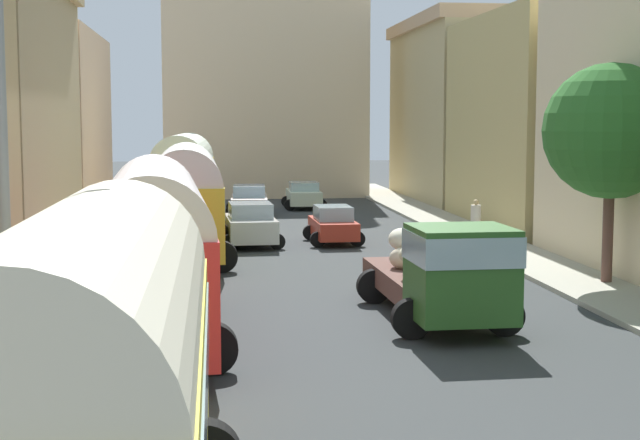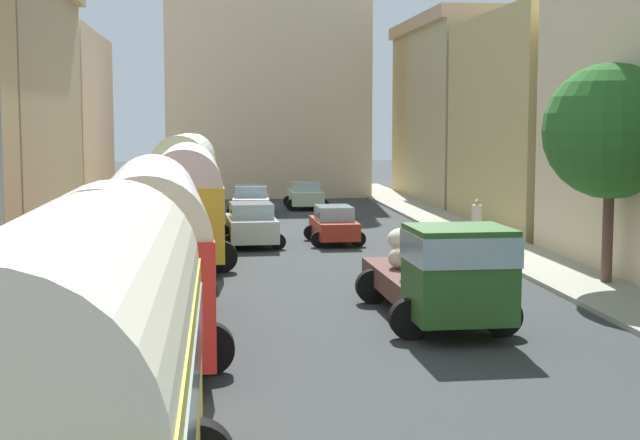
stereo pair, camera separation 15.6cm
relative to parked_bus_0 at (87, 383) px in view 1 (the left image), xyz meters
name	(u,v)px [view 1 (the left image)]	position (x,y,z in m)	size (l,w,h in m)	color
ground_plane	(310,255)	(4.82, 24.17, -2.23)	(154.00, 154.00, 0.00)	#373A3B
sidewalk_left	(104,256)	(-2.43, 24.17, -2.16)	(2.50, 70.00, 0.14)	#ACA2A1
sidewalk_right	(506,250)	(12.07, 24.17, -2.16)	(2.50, 70.00, 0.14)	#AAA796
building_left_3	(48,130)	(-5.94, 34.78, 2.11)	(4.54, 11.80, 8.70)	#D9B38E
building_right_3	(528,122)	(15.50, 32.11, 2.50)	(4.35, 12.56, 9.48)	tan
building_right_4	(461,109)	(16.20, 46.27, 3.18)	(6.34, 14.77, 10.75)	tan
distant_church	(264,86)	(4.82, 51.95, 4.71)	(12.52, 7.76, 19.40)	beige
parked_bus_0	(87,383)	(0.00, 0.00, 0.00)	(3.25, 8.05, 4.03)	gold
parked_bus_1	(153,242)	(0.00, 11.49, -0.06)	(3.51, 10.08, 3.92)	red
parked_bus_2	(186,197)	(0.45, 23.46, -0.05)	(3.35, 9.10, 3.96)	gold
parked_bus_3	(184,175)	(0.12, 34.53, 0.07)	(3.53, 8.59, 4.18)	gold
cargo_truck_0	(443,271)	(6.68, 12.17, -0.92)	(3.16, 7.06, 2.51)	#2C5D24
car_0	(333,225)	(6.06, 27.30, -1.50)	(2.18, 3.64, 1.47)	#B23121
car_1	(304,195)	(6.36, 41.89, -1.50)	(2.33, 3.68, 1.44)	beige
car_2	(251,225)	(2.81, 26.87, -1.41)	(2.49, 3.79, 1.66)	silver
car_3	(249,200)	(3.26, 38.53, -1.47)	(2.49, 4.45, 1.52)	silver
pedestrian_2	(476,219)	(11.52, 26.32, -1.25)	(0.54, 0.54, 1.75)	#7B655E
streetlamp_near	(23,167)	(-1.40, 4.50, 1.95)	(2.05, 0.28, 6.99)	gray
roadside_tree_2	(611,131)	(12.72, 16.79, 2.27)	(3.91, 3.91, 6.47)	brown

